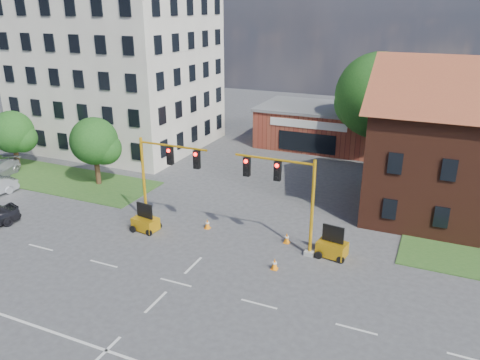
{
  "coord_description": "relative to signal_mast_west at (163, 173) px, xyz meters",
  "views": [
    {
      "loc": [
        12.3,
        -19.08,
        14.54
      ],
      "look_at": [
        -0.47,
        10.0,
        2.61
      ],
      "focal_mm": 35.0,
      "sensor_mm": 36.0,
      "label": 1
    }
  ],
  "objects": [
    {
      "name": "cone_b",
      "position": [
        2.86,
        0.73,
        -3.58
      ],
      "size": [
        0.4,
        0.4,
        0.7
      ],
      "color": "orange",
      "rests_on": "ground"
    },
    {
      "name": "lane_markings",
      "position": [
        4.36,
        -9.0,
        -3.91
      ],
      "size": [
        60.0,
        36.0,
        0.01
      ],
      "primitive_type": null,
      "color": "silver",
      "rests_on": "ground"
    },
    {
      "name": "tree_nw_rear",
      "position": [
        -19.45,
        5.08,
        -0.59
      ],
      "size": [
        4.12,
        3.92,
        5.45
      ],
      "color": "#3B2415",
      "rests_on": "ground"
    },
    {
      "name": "grass_verge_nw",
      "position": [
        -15.64,
        4.0,
        -3.88
      ],
      "size": [
        22.0,
        6.0,
        0.08
      ],
      "primitive_type": "cube",
      "color": "#28521E",
      "rests_on": "ground"
    },
    {
      "name": "signal_mast_west",
      "position": [
        0.0,
        0.0,
        0.0
      ],
      "size": [
        5.3,
        0.6,
        6.2
      ],
      "color": "gray",
      "rests_on": "ground"
    },
    {
      "name": "cone_d",
      "position": [
        8.56,
        0.93,
        -3.58
      ],
      "size": [
        0.4,
        0.4,
        0.7
      ],
      "color": "orange",
      "rests_on": "ground"
    },
    {
      "name": "cone_a",
      "position": [
        -2.17,
        -0.53,
        -3.58
      ],
      "size": [
        0.4,
        0.4,
        0.7
      ],
      "color": "orange",
      "rests_on": "ground"
    },
    {
      "name": "office_block",
      "position": [
        -15.64,
        15.91,
        6.39
      ],
      "size": [
        18.4,
        15.4,
        20.6
      ],
      "color": "beige",
      "rests_on": "ground"
    },
    {
      "name": "brick_shop",
      "position": [
        4.36,
        23.99,
        -1.76
      ],
      "size": [
        12.4,
        8.4,
        4.3
      ],
      "color": "maroon",
      "rests_on": "ground"
    },
    {
      "name": "cone_c",
      "position": [
        8.93,
        -2.45,
        -3.58
      ],
      "size": [
        0.4,
        0.4,
        0.7
      ],
      "color": "orange",
      "rests_on": "ground"
    },
    {
      "name": "trailer_east",
      "position": [
        11.65,
        0.38,
        -3.3
      ],
      "size": [
        1.89,
        1.4,
        1.98
      ],
      "rotation": [
        0.0,
        0.0,
        -0.15
      ],
      "color": "#EEA814",
      "rests_on": "ground"
    },
    {
      "name": "ground",
      "position": [
        4.36,
        -6.0,
        -3.92
      ],
      "size": [
        120.0,
        120.0,
        0.0
      ],
      "primitive_type": "plane",
      "color": "#403F42",
      "rests_on": "ground"
    },
    {
      "name": "tree_large",
      "position": [
        11.28,
        21.08,
        2.22
      ],
      "size": [
        8.64,
        8.23,
        10.52
      ],
      "color": "#3B2415",
      "rests_on": "ground"
    },
    {
      "name": "tree_nw_front",
      "position": [
        -9.44,
        4.58,
        -0.22
      ],
      "size": [
        4.18,
        3.99,
        5.87
      ],
      "color": "#3B2415",
      "rests_on": "ground"
    },
    {
      "name": "pickup_white",
      "position": [
        17.88,
        10.0,
        -3.22
      ],
      "size": [
        5.21,
        2.8,
        1.39
      ],
      "primitive_type": "imported",
      "rotation": [
        0.0,
        0.0,
        1.47
      ],
      "color": "white",
      "rests_on": "ground"
    },
    {
      "name": "trailer_west",
      "position": [
        -0.86,
        -1.25,
        -3.32
      ],
      "size": [
        1.82,
        1.34,
        1.91
      ],
      "rotation": [
        0.0,
        0.0,
        -0.14
      ],
      "color": "#EEA814",
      "rests_on": "ground"
    },
    {
      "name": "signal_mast_east",
      "position": [
        8.71,
        0.0,
        0.0
      ],
      "size": [
        5.3,
        0.6,
        6.2
      ],
      "color": "gray",
      "rests_on": "ground"
    }
  ]
}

